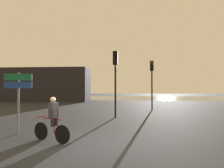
% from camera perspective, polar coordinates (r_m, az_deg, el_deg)
% --- Properties ---
extents(ground_plane, '(120.00, 120.00, 0.00)m').
position_cam_1_polar(ground_plane, '(6.30, -8.77, -19.21)').
color(ground_plane, black).
extents(water_strip, '(80.00, 16.00, 0.01)m').
position_cam_1_polar(water_strip, '(36.04, 2.48, -4.51)').
color(water_strip, slate).
rests_on(water_strip, ground).
extents(distant_building, '(15.71, 4.00, 5.00)m').
position_cam_1_polar(distant_building, '(29.32, -22.97, -0.22)').
color(distant_building, black).
rests_on(distant_building, ground).
extents(traffic_light_far_right, '(0.35, 0.37, 4.41)m').
position_cam_1_polar(traffic_light_far_right, '(16.10, 12.88, 2.64)').
color(traffic_light_far_right, black).
rests_on(traffic_light_far_right, ground).
extents(traffic_light_center, '(0.34, 0.36, 4.40)m').
position_cam_1_polar(traffic_light_center, '(11.63, 1.11, 4.16)').
color(traffic_light_center, black).
rests_on(traffic_light_center, ground).
extents(direction_sign_post, '(1.06, 0.34, 2.60)m').
position_cam_1_polar(direction_sign_post, '(8.43, -28.29, -2.16)').
color(direction_sign_post, slate).
rests_on(direction_sign_post, ground).
extents(cyclist, '(1.59, 0.75, 1.62)m').
position_cam_1_polar(cyclist, '(6.72, -18.82, -10.83)').
color(cyclist, black).
rests_on(cyclist, ground).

